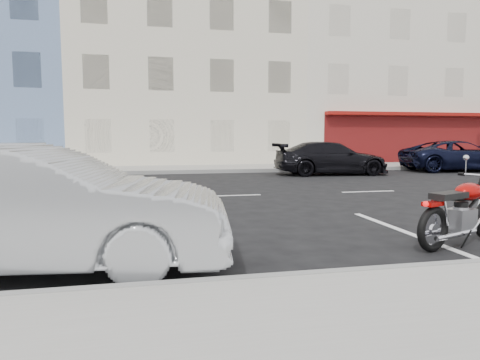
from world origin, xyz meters
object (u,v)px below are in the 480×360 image
Objects in this scene: suv_far at (458,156)px; fire_hydrant at (461,156)px; car_far at (331,158)px; sedan_silver at (33,208)px.

fire_hydrant is at bearing -34.26° from suv_far.
fire_hydrant is 0.14× the size of suv_far.
car_far is at bearing 101.51° from suv_far.
sedan_silver is 19.11m from suv_far.
sedan_silver is at bearing -140.59° from fire_hydrant.
sedan_silver reaches higher than fire_hydrant.
suv_far is 6.45m from car_far.
fire_hydrant is at bearing -43.62° from sedan_silver.
sedan_silver is (-17.47, -14.35, 0.22)m from fire_hydrant.
suv_far is at bearing -81.89° from car_far.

